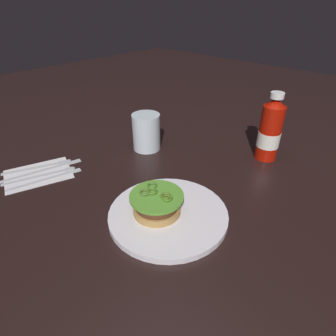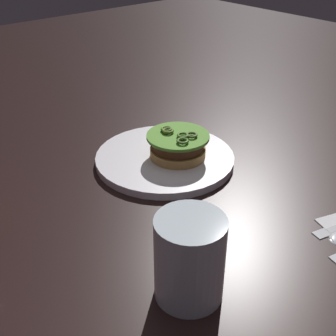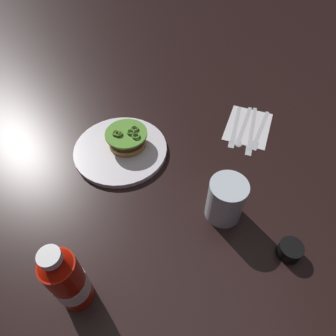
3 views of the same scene
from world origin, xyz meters
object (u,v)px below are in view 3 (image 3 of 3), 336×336
dinner_plate (121,150)px  burger_sandwich (127,139)px  spoon_utensil (242,131)px  water_glass (226,200)px  condiment_cup (290,250)px  napkin (248,126)px  ketchup_bottle (68,281)px  fork_utensil (259,132)px  steak_knife (252,132)px  butter_knife (235,128)px

dinner_plate → burger_sandwich: 0.04m
dinner_plate → spoon_utensil: (-0.10, 0.37, -0.00)m
water_glass → condiment_cup: bearing=54.3°
napkin → ketchup_bottle: bearing=-38.5°
dinner_plate → spoon_utensil: size_ratio=1.44×
ketchup_bottle → burger_sandwich: bearing=173.2°
condiment_cup → fork_utensil: 0.39m
dinner_plate → condiment_cup: bearing=54.7°
burger_sandwich → dinner_plate: bearing=-50.8°
dinner_plate → water_glass: water_glass is taller
steak_knife → fork_utensil: (-0.00, 0.02, 0.00)m
condiment_cup → napkin: size_ratio=0.31×
fork_utensil → burger_sandwich: bearing=-79.3°
steak_knife → ketchup_bottle: bearing=-40.6°
dinner_plate → burger_sandwich: bearing=129.2°
water_glass → spoon_utensil: bearing=163.9°
napkin → butter_knife: (0.01, -0.04, 0.00)m
ketchup_bottle → dinner_plate: bearing=175.7°
burger_sandwich → spoon_utensil: bearing=103.2°
burger_sandwich → spoon_utensil: 0.36m
condiment_cup → spoon_utensil: bearing=-172.2°
dinner_plate → fork_utensil: (-0.09, 0.42, -0.00)m
condiment_cup → butter_knife: size_ratio=0.27×
burger_sandwich → butter_knife: (-0.09, 0.33, -0.03)m
water_glass → napkin: size_ratio=0.67×
condiment_cup → butter_knife: bearing=-169.5°
napkin → fork_utensil: fork_utensil is taller
burger_sandwich → ketchup_bottle: ketchup_bottle is taller
butter_knife → burger_sandwich: bearing=-74.1°
dinner_plate → fork_utensil: bearing=102.3°
dinner_plate → ketchup_bottle: 0.42m
napkin → steak_knife: steak_knife is taller
steak_knife → condiment_cup: bearing=3.8°
condiment_cup → fork_utensil: (-0.39, -0.00, -0.01)m
ketchup_bottle → steak_knife: size_ratio=0.93×
dinner_plate → burger_sandwich: burger_sandwich is taller
butter_knife → spoon_utensil: (0.01, 0.02, -0.00)m
ketchup_bottle → condiment_cup: (-0.11, 0.45, -0.07)m
spoon_utensil → fork_utensil: (0.01, 0.05, 0.00)m
butter_knife → spoon_utensil: bearing=61.0°
water_glass → spoon_utensil: (-0.30, 0.09, -0.05)m
ketchup_bottle → napkin: 0.68m
water_glass → fork_utensil: water_glass is taller
ketchup_bottle → napkin: bearing=141.5°
steak_knife → fork_utensil: size_ratio=1.21×
water_glass → fork_utensil: 0.32m
dinner_plate → ketchup_bottle: ketchup_bottle is taller
burger_sandwich → butter_knife: bearing=105.9°
ketchup_bottle → spoon_utensil: size_ratio=1.09×
water_glass → fork_utensil: size_ratio=0.64×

